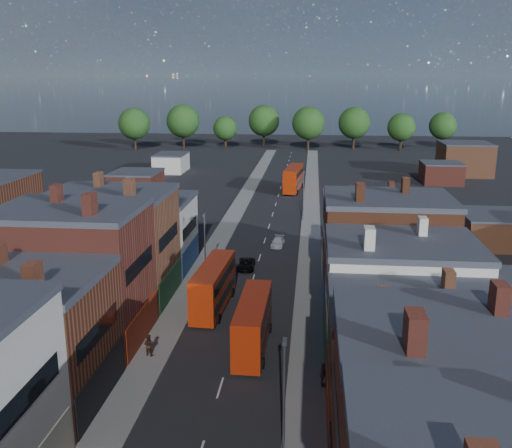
% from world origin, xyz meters
% --- Properties ---
extents(pavement_west, '(3.00, 200.00, 0.12)m').
position_xyz_m(pavement_west, '(-6.50, 50.00, 0.06)').
color(pavement_west, gray).
rests_on(pavement_west, ground).
extents(pavement_east, '(3.00, 200.00, 0.12)m').
position_xyz_m(pavement_east, '(6.50, 50.00, 0.06)').
color(pavement_east, gray).
rests_on(pavement_east, ground).
extents(terrace_east, '(12.00, 80.00, 11.64)m').
position_xyz_m(terrace_east, '(14.00, 0.00, 5.82)').
color(terrace_east, brown).
rests_on(terrace_east, ground).
extents(lamp_post_1, '(0.25, 0.70, 8.12)m').
position_xyz_m(lamp_post_1, '(5.20, 0.00, 4.70)').
color(lamp_post_1, slate).
rests_on(lamp_post_1, ground).
extents(lamp_post_2, '(0.25, 0.70, 8.12)m').
position_xyz_m(lamp_post_2, '(-5.20, 30.00, 4.70)').
color(lamp_post_2, slate).
rests_on(lamp_post_2, ground).
extents(lamp_post_3, '(0.25, 0.70, 8.12)m').
position_xyz_m(lamp_post_3, '(5.20, 60.00, 4.70)').
color(lamp_post_3, slate).
rests_on(lamp_post_3, ground).
extents(bus_0, '(3.15, 10.84, 4.63)m').
position_xyz_m(bus_0, '(-3.05, 22.92, 2.50)').
color(bus_0, '#B62A0A').
rests_on(bus_0, ground).
extents(bus_1, '(2.71, 10.34, 4.45)m').
position_xyz_m(bus_1, '(1.81, 14.60, 2.40)').
color(bus_1, '#AC2409').
rests_on(bus_1, ground).
extents(bus_2, '(3.82, 11.72, 4.97)m').
position_xyz_m(bus_2, '(2.75, 84.71, 2.68)').
color(bus_2, '#9B2306').
rests_on(bus_2, ground).
extents(car_2, '(2.11, 4.31, 1.18)m').
position_xyz_m(car_2, '(-1.20, 35.45, 0.59)').
color(car_2, black).
rests_on(car_2, ground).
extents(car_3, '(1.88, 4.03, 1.14)m').
position_xyz_m(car_3, '(2.01, 45.49, 0.57)').
color(car_3, white).
rests_on(car_3, ground).
extents(ped_1, '(1.00, 0.73, 1.85)m').
position_xyz_m(ped_1, '(-6.74, 12.36, 1.05)').
color(ped_1, '#3E2119').
rests_on(ped_1, pavement_west).
extents(ped_3, '(0.62, 1.16, 1.91)m').
position_xyz_m(ped_3, '(7.70, 8.86, 1.07)').
color(ped_3, '#5B554E').
rests_on(ped_3, pavement_east).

